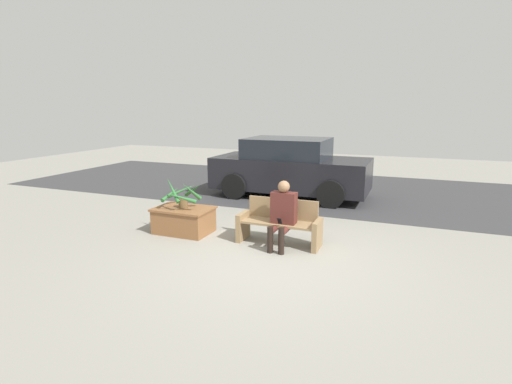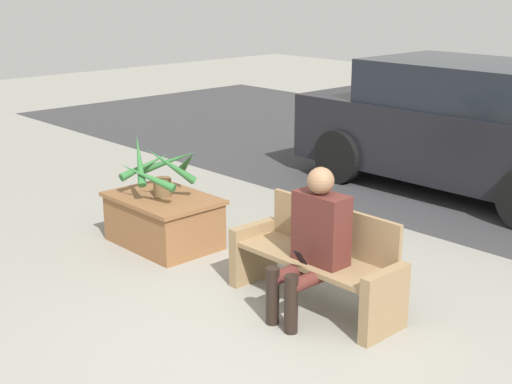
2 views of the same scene
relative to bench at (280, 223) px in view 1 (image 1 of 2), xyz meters
name	(u,v)px [view 1 (image 1 of 2)]	position (x,y,z in m)	size (l,w,h in m)	color
ground_plane	(271,259)	(0.11, -0.79, -0.38)	(30.00, 30.00, 0.00)	gray
road_surface	(338,190)	(0.11, 5.05, -0.37)	(20.00, 6.00, 0.01)	#38383A
bench	(280,223)	(0.00, 0.00, 0.00)	(1.50, 0.49, 0.80)	#8C704C
person_seated	(282,212)	(0.10, -0.17, 0.27)	(0.44, 0.59, 1.19)	#51231E
planter_box	(184,219)	(-1.96, -0.10, -0.11)	(1.11, 0.77, 0.50)	brown
potted_plant	(182,194)	(-1.97, -0.11, 0.40)	(0.82, 0.84, 0.62)	brown
parked_car	(290,168)	(-0.99, 3.80, 0.41)	(4.19, 1.98, 1.60)	black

